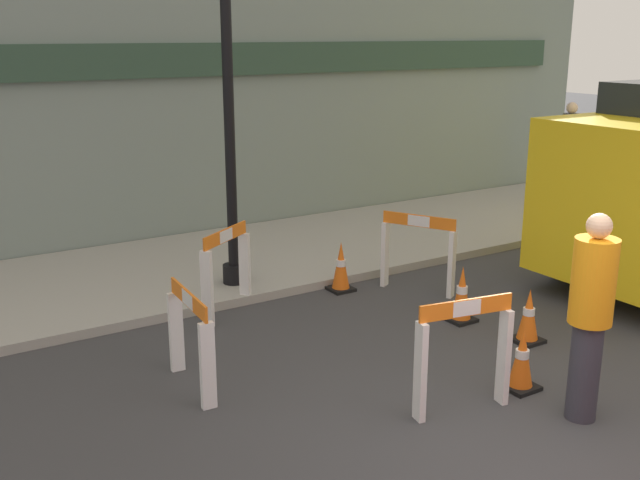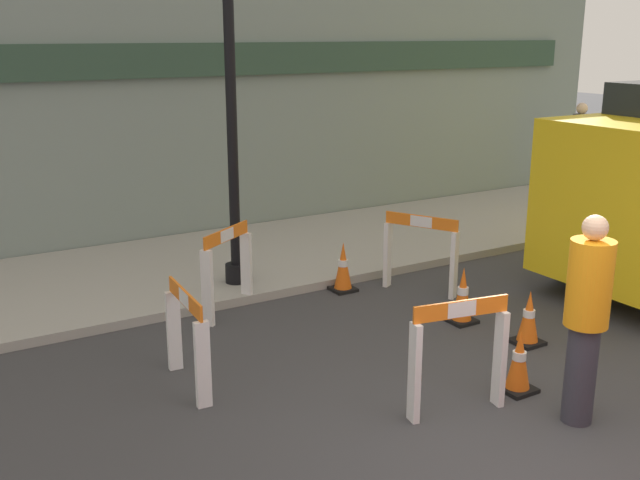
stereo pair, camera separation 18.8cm
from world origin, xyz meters
The scene contains 14 objects.
ground_plane centered at (0.00, 0.00, 0.00)m, with size 60.00×60.00×0.00m, color #38383A.
sidewalk_slab centered at (0.00, 6.09, 0.06)m, with size 18.00×3.19×0.11m.
storefront_facade centered at (0.00, 7.76, 2.75)m, with size 18.00×0.22×5.50m.
streetlamp_post centered at (-0.20, 5.06, 3.53)m, with size 0.44×0.44×5.33m.
barricade_0 centered at (-1.73, 2.80, 0.53)m, with size 0.19×0.94×0.95m.
barricade_1 centered at (0.08, 1.14, 0.57)m, with size 0.91×0.29×1.04m.
barricade_2 centered at (1.77, 3.80, 0.56)m, with size 0.57×0.92×1.00m.
barricade_3 centered at (-0.64, 4.35, 0.57)m, with size 0.82×0.59×1.04m.
traffic_cone_0 centered at (0.84, 1.16, 0.29)m, with size 0.30×0.30×0.61m.
traffic_cone_1 centered at (1.54, 2.73, 0.32)m, with size 0.30×0.30×0.66m.
traffic_cone_2 centered at (1.72, 1.90, 0.29)m, with size 0.30×0.30×0.60m.
traffic_cone_3 centered at (0.96, 4.34, 0.31)m, with size 0.30×0.30×0.64m.
person_worker centered at (0.87, 0.51, 0.97)m, with size 0.45×0.45×1.81m.
person_pedestrian centered at (7.45, 6.26, 1.11)m, with size 0.36×0.36×1.83m.
Camera 2 is at (-3.96, -3.30, 3.20)m, focal length 42.00 mm.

